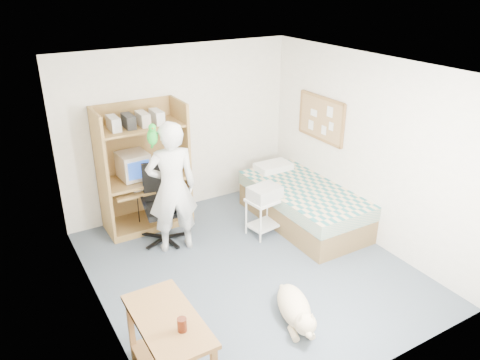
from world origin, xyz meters
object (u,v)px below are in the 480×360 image
at_px(computer_hutch, 143,172).
at_px(printer_cart, 264,211).
at_px(side_desk, 169,342).
at_px(dog, 295,309).
at_px(person, 172,188).
at_px(office_chair, 163,214).
at_px(bed, 303,204).

distance_m(computer_hutch, printer_cart, 1.79).
distance_m(side_desk, dog, 1.50).
bearing_deg(computer_hutch, side_desk, -106.14).
bearing_deg(side_desk, computer_hutch, 73.86).
bearing_deg(person, side_desk, 76.58).
height_order(office_chair, person, person).
bearing_deg(office_chair, dog, -65.86).
relative_size(bed, office_chair, 1.89).
bearing_deg(person, office_chair, -72.08).
bearing_deg(computer_hutch, person, -83.45).
relative_size(person, dog, 1.85).
bearing_deg(dog, person, 123.48).
height_order(computer_hutch, bed, computer_hutch).
bearing_deg(dog, side_desk, -156.38).
relative_size(office_chair, person, 0.60).
bearing_deg(side_desk, bed, 32.50).
distance_m(computer_hutch, bed, 2.35).
xyz_separation_m(computer_hutch, person, (0.09, -0.82, 0.07)).
xyz_separation_m(office_chair, person, (0.04, -0.31, 0.51)).
bearing_deg(side_desk, person, 65.93).
xyz_separation_m(side_desk, dog, (1.46, 0.12, -0.33)).
bearing_deg(person, computer_hutch, -72.80).
height_order(computer_hutch, dog, computer_hutch).
bearing_deg(printer_cart, office_chair, 146.56).
bearing_deg(side_desk, dog, 4.56).
distance_m(bed, dog, 2.20).
bearing_deg(bed, printer_cart, 179.79).
height_order(computer_hutch, person, computer_hutch).
distance_m(side_desk, office_chair, 2.59).
relative_size(side_desk, office_chair, 0.94).
bearing_deg(office_chair, side_desk, -99.85).
bearing_deg(bed, dog, -129.31).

